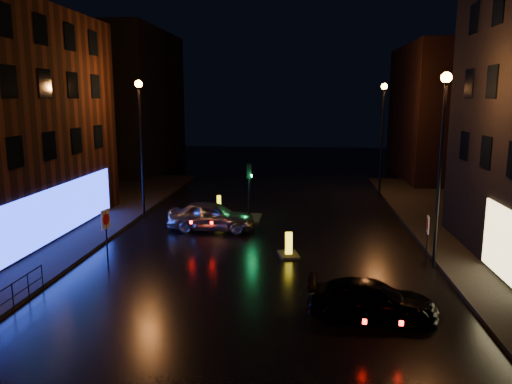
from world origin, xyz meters
TOP-DOWN VIEW (x-y plane):
  - ground at (0.00, 0.00)m, footprint 120.00×120.00m
  - building_far_left at (-16.00, 35.00)m, footprint 8.00×16.00m
  - building_far_right at (15.00, 32.00)m, footprint 8.00×14.00m
  - street_lamp_lfar at (-7.80, 14.00)m, footprint 0.44×0.44m
  - street_lamp_rnear at (7.80, 6.00)m, footprint 0.44×0.44m
  - street_lamp_rfar at (7.80, 22.00)m, footprint 0.44×0.44m
  - traffic_signal at (-1.20, 14.00)m, footprint 1.40×2.40m
  - silver_hatchback at (-3.03, 11.30)m, footprint 4.83×2.02m
  - dark_sedan at (4.40, 0.61)m, footprint 4.43×1.98m
  - bollard_near at (1.42, 7.02)m, footprint 1.13×1.47m
  - bollard_far at (-3.50, 16.57)m, footprint 0.92×1.20m
  - road_sign_left at (-6.50, 4.83)m, footprint 0.17×0.62m
  - road_sign_right at (7.48, 6.10)m, footprint 0.13×0.55m

SIDE VIEW (x-z plane):
  - ground at x=0.00m, z-range 0.00..0.00m
  - bollard_far at x=-3.50m, z-range -0.27..0.68m
  - bollard_near at x=1.42m, z-range -0.32..0.82m
  - traffic_signal at x=-1.20m, z-range -1.22..2.23m
  - dark_sedan at x=4.40m, z-range 0.00..1.26m
  - silver_hatchback at x=-3.03m, z-range 0.00..1.63m
  - road_sign_right at x=7.48m, z-range 0.57..2.84m
  - road_sign_left at x=-6.50m, z-range 0.64..3.20m
  - street_lamp_lfar at x=-7.80m, z-range 1.38..9.75m
  - street_lamp_rnear at x=7.80m, z-range 1.38..9.75m
  - street_lamp_rfar at x=7.80m, z-range 1.38..9.75m
  - building_far_right at x=15.00m, z-range 0.00..12.00m
  - building_far_left at x=-16.00m, z-range 0.00..14.00m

